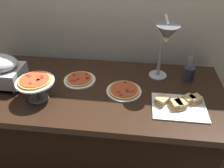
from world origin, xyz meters
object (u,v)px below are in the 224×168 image
utensil_holder (189,73)px  heat_lamp (166,39)px  pizza_plate_front (124,90)px  sandwich_platter (179,104)px  pizza_plate_raised_stand (35,83)px  pizza_plate_center (80,80)px

utensil_holder → heat_lamp: bearing=-152.7°
pizza_plate_front → sandwich_platter: bearing=-17.4°
heat_lamp → utensil_holder: (0.23, 0.12, -0.33)m
pizza_plate_front → utensil_holder: utensil_holder is taller
pizza_plate_raised_stand → sandwich_platter: pizza_plate_raised_stand is taller
heat_lamp → pizza_plate_raised_stand: (-0.84, -0.24, -0.25)m
heat_lamp → sandwich_platter: 0.44m
utensil_holder → pizza_plate_center: bearing=-172.2°
pizza_plate_center → pizza_plate_front: bearing=-15.9°
pizza_plate_front → utensil_holder: size_ratio=1.13×
pizza_plate_center → utensil_holder: 0.84m
heat_lamp → pizza_plate_center: bearing=179.6°
heat_lamp → utensil_holder: bearing=27.3°
pizza_plate_center → utensil_holder: bearing=7.8°
sandwich_platter → pizza_plate_raised_stand: bearing=-178.4°
heat_lamp → pizza_plate_front: (-0.25, -0.10, -0.37)m
pizza_plate_raised_stand → sandwich_platter: size_ratio=0.72×
utensil_holder → sandwich_platter: bearing=-107.4°
heat_lamp → utensil_holder: 0.42m
heat_lamp → pizza_plate_center: size_ratio=2.03×
pizza_plate_raised_stand → pizza_plate_center: bearing=46.7°
pizza_plate_center → sandwich_platter: (0.73, -0.22, 0.01)m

